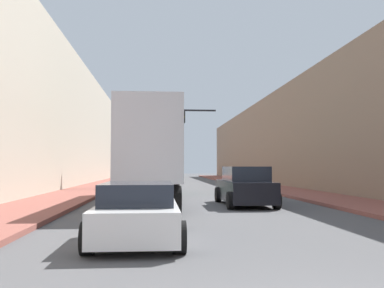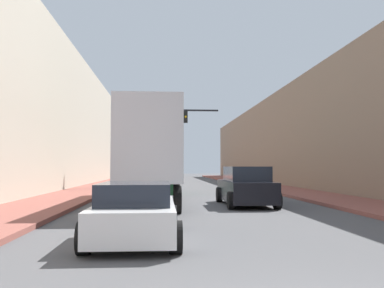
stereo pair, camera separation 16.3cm
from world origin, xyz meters
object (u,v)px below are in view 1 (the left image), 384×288
Objects in this scene: suv_car at (245,187)px; traffic_signal_gantry at (142,131)px; semi_truck at (151,153)px; sedan_car at (138,212)px.

traffic_signal_gantry is (-5.00, 13.81, 3.60)m from suv_car.
traffic_signal_gantry is at bearing 94.51° from semi_truck.
suv_car is (4.22, 8.46, 0.16)m from sedan_car.
sedan_car is at bearing -116.53° from suv_car.
suv_car is 0.63× the size of traffic_signal_gantry.
sedan_car is 9.45m from suv_car.
sedan_car is at bearing -87.99° from traffic_signal_gantry.
sedan_car is 0.61× the size of traffic_signal_gantry.
suv_car is at bearing -70.09° from traffic_signal_gantry.
suv_car is (4.12, -2.58, -1.55)m from semi_truck.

